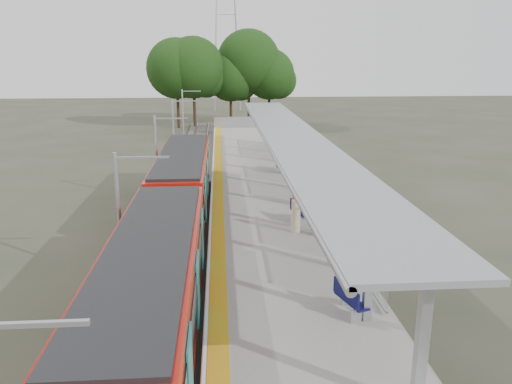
# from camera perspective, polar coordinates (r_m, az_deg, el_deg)

# --- Properties ---
(trackbed) EXTENTS (3.00, 70.00, 0.24)m
(trackbed) POSITION_cam_1_polar(r_m,az_deg,el_deg) (32.76, -7.73, -0.30)
(trackbed) COLOR #59544C
(trackbed) RESTS_ON ground
(platform) EXTENTS (6.00, 50.00, 1.00)m
(platform) POSITION_cam_1_polar(r_m,az_deg,el_deg) (32.68, 0.15, 0.50)
(platform) COLOR gray
(platform) RESTS_ON ground
(tactile_strip) EXTENTS (0.60, 50.00, 0.02)m
(tactile_strip) POSITION_cam_1_polar(r_m,az_deg,el_deg) (32.47, -4.35, 1.29)
(tactile_strip) COLOR gold
(tactile_strip) RESTS_ON platform
(end_fence) EXTENTS (6.00, 0.10, 1.20)m
(end_fence) POSITION_cam_1_polar(r_m,az_deg,el_deg) (56.97, -1.78, 7.99)
(end_fence) COLOR #9EA0A5
(end_fence) RESTS_ON platform
(train) EXTENTS (2.74, 27.60, 3.62)m
(train) POSITION_cam_1_polar(r_m,az_deg,el_deg) (22.00, -9.48, -2.93)
(train) COLOR black
(train) RESTS_ON ground
(canopy) EXTENTS (3.27, 38.00, 3.66)m
(canopy) POSITION_cam_1_polar(r_m,az_deg,el_deg) (28.37, 3.99, 5.83)
(canopy) COLOR #9EA0A5
(canopy) RESTS_ON platform
(tree_cluster) EXTENTS (18.81, 10.92, 12.25)m
(tree_cluster) POSITION_cam_1_polar(r_m,az_deg,el_deg) (65.35, -3.84, 13.94)
(tree_cluster) COLOR #382316
(tree_cluster) RESTS_ON ground
(catenary_masts) EXTENTS (2.08, 48.16, 5.40)m
(catenary_masts) POSITION_cam_1_polar(r_m,az_deg,el_deg) (31.31, -11.15, 4.08)
(catenary_masts) COLOR #9EA0A5
(catenary_masts) RESTS_ON ground
(bench_near) EXTENTS (0.86, 1.48, 0.97)m
(bench_near) POSITION_cam_1_polar(r_m,az_deg,el_deg) (16.25, 10.59, -11.86)
(bench_near) COLOR #0F114E
(bench_near) RESTS_ON platform
(bench_mid) EXTENTS (0.88, 1.53, 1.00)m
(bench_mid) POSITION_cam_1_polar(r_m,az_deg,el_deg) (24.47, 4.95, -2.18)
(bench_mid) COLOR #0F114E
(bench_mid) RESTS_ON platform
(bench_far) EXTENTS (1.04, 1.74, 1.14)m
(bench_far) POSITION_cam_1_polar(r_m,az_deg,el_deg) (34.90, 2.88, 3.29)
(bench_far) COLOR #0F114E
(bench_far) RESTS_ON platform
(info_pillar_near) EXTENTS (0.41, 0.41, 1.83)m
(info_pillar_near) POSITION_cam_1_polar(r_m,az_deg,el_deg) (22.91, 4.58, -2.70)
(info_pillar_near) COLOR beige
(info_pillar_near) RESTS_ON platform
(info_pillar_far) EXTENTS (0.40, 0.40, 1.77)m
(info_pillar_far) POSITION_cam_1_polar(r_m,az_deg,el_deg) (27.28, 5.27, 0.18)
(info_pillar_far) COLOR beige
(info_pillar_far) RESTS_ON platform
(litter_bin) EXTENTS (0.55, 0.55, 0.85)m
(litter_bin) POSITION_cam_1_polar(r_m,az_deg,el_deg) (22.62, 8.24, -4.04)
(litter_bin) COLOR #9EA0A5
(litter_bin) RESTS_ON platform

